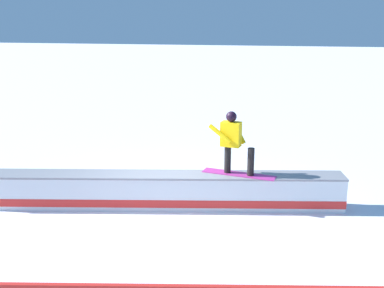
% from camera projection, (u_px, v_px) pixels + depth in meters
% --- Properties ---
extents(ground_plane, '(120.00, 120.00, 0.00)m').
position_uv_depth(ground_plane, '(166.00, 207.00, 9.85)').
color(ground_plane, white).
extents(grind_box, '(7.48, 1.98, 0.74)m').
position_uv_depth(grind_box, '(165.00, 192.00, 9.76)').
color(grind_box, white).
rests_on(grind_box, ground_plane).
extents(snowboarder, '(1.57, 0.56, 1.33)m').
position_uv_depth(snowboarder, '(233.00, 141.00, 9.49)').
color(snowboarder, '#B22F8D').
rests_on(snowboarder, grind_box).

